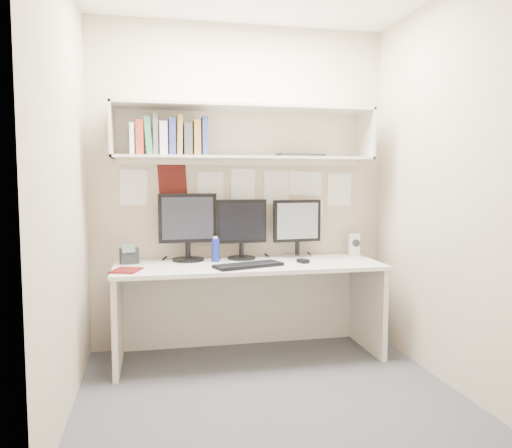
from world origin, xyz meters
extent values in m
cube|color=#444448|center=(0.00, 0.00, 0.00)|extent=(2.40, 2.00, 0.01)
cube|color=#BCAB90|center=(0.00, 1.00, 1.30)|extent=(2.40, 0.02, 2.60)
cube|color=#BCAB90|center=(0.00, -1.00, 1.30)|extent=(2.40, 0.02, 2.60)
cube|color=#BCAB90|center=(-1.20, 0.00, 1.30)|extent=(0.02, 2.00, 2.60)
cube|color=#BCAB90|center=(1.20, 0.00, 1.30)|extent=(0.02, 2.00, 2.60)
cube|color=silver|center=(0.00, 0.64, 0.71)|extent=(2.00, 0.70, 0.03)
cube|color=beige|center=(0.00, 0.97, 0.35)|extent=(1.96, 0.02, 0.70)
cube|color=beige|center=(0.00, 0.81, 1.53)|extent=(2.00, 0.38, 0.02)
cube|color=beige|center=(0.00, 0.81, 1.91)|extent=(2.00, 0.38, 0.02)
cube|color=beige|center=(0.00, 0.99, 1.72)|extent=(2.00, 0.02, 0.40)
cube|color=beige|center=(-0.99, 0.81, 1.72)|extent=(0.02, 0.38, 0.40)
cube|color=beige|center=(0.99, 0.81, 1.72)|extent=(0.02, 0.38, 0.40)
cylinder|color=black|center=(-0.44, 0.86, 0.74)|extent=(0.25, 0.25, 0.02)
cylinder|color=black|center=(-0.44, 0.86, 0.81)|extent=(0.04, 0.04, 0.12)
cube|color=black|center=(-0.44, 0.87, 1.06)|extent=(0.45, 0.05, 0.38)
cube|color=black|center=(-0.44, 0.85, 1.06)|extent=(0.39, 0.02, 0.33)
cylinder|color=black|center=(-0.02, 0.86, 0.74)|extent=(0.22, 0.22, 0.02)
cylinder|color=black|center=(-0.02, 0.86, 0.80)|extent=(0.04, 0.04, 0.11)
cube|color=black|center=(-0.02, 0.87, 1.03)|extent=(0.41, 0.04, 0.35)
cube|color=black|center=(-0.02, 0.85, 1.03)|extent=(0.36, 0.01, 0.30)
cylinder|color=#A5A5AA|center=(0.44, 0.86, 0.74)|extent=(0.22, 0.22, 0.02)
cylinder|color=black|center=(0.44, 0.86, 0.80)|extent=(0.04, 0.04, 0.11)
cube|color=black|center=(0.44, 0.87, 1.03)|extent=(0.40, 0.07, 0.34)
cube|color=#AEAEB3|center=(0.44, 0.85, 1.03)|extent=(0.35, 0.04, 0.29)
cube|color=black|center=(-0.03, 0.49, 0.74)|extent=(0.53, 0.33, 0.02)
cube|color=black|center=(0.41, 0.58, 0.74)|extent=(0.08, 0.11, 0.03)
cube|color=beige|center=(0.94, 0.87, 0.82)|extent=(0.11, 0.11, 0.18)
cylinder|color=black|center=(0.94, 0.83, 0.84)|extent=(0.06, 0.02, 0.06)
cylinder|color=navy|center=(-0.24, 0.77, 0.82)|extent=(0.06, 0.06, 0.18)
cylinder|color=white|center=(-0.24, 0.77, 0.91)|extent=(0.03, 0.03, 0.02)
cube|color=#57100F|center=(-0.89, 0.49, 0.74)|extent=(0.23, 0.26, 0.01)
cube|color=black|center=(-0.89, 0.82, 0.79)|extent=(0.15, 0.13, 0.12)
cube|color=#4C6659|center=(-0.89, 0.76, 0.85)|extent=(0.09, 0.03, 0.06)
cube|color=white|center=(-0.84, 0.77, 1.65)|extent=(0.03, 0.19, 0.23)
cube|color=#AC341F|center=(-0.79, 0.77, 1.67)|extent=(0.05, 0.19, 0.25)
cube|color=#2B8152|center=(-0.73, 0.77, 1.68)|extent=(0.04, 0.19, 0.28)
cube|color=#56565B|center=(-0.68, 0.77, 1.69)|extent=(0.03, 0.19, 0.30)
cube|color=beige|center=(-0.62, 0.77, 1.66)|extent=(0.06, 0.19, 0.24)
cube|color=navy|center=(-0.56, 0.77, 1.67)|extent=(0.05, 0.19, 0.27)
cube|color=olive|center=(-0.50, 0.77, 1.69)|extent=(0.04, 0.19, 0.29)
cube|color=#38393A|center=(-0.44, 0.77, 1.66)|extent=(0.06, 0.19, 0.24)
cube|color=olive|center=(-0.37, 0.77, 1.67)|extent=(0.05, 0.19, 0.26)
cube|color=navy|center=(-0.32, 0.77, 1.68)|extent=(0.04, 0.19, 0.29)
cube|color=black|center=(0.45, 0.82, 1.55)|extent=(0.39, 0.18, 0.03)
camera|label=1|loc=(-0.70, -3.02, 1.36)|focal=35.00mm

